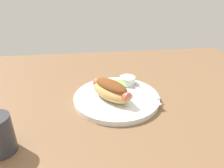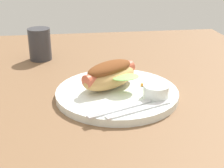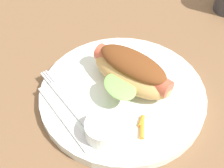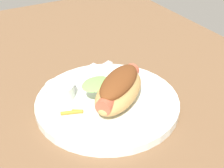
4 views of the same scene
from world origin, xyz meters
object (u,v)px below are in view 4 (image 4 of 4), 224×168
object	(u,v)px
sauce_ramekin	(60,91)
carrot_garnish	(73,112)
plate	(107,103)
hot_dog	(118,88)
knife	(75,77)
fork	(85,77)

from	to	relation	value
sauce_ramekin	carrot_garnish	world-z (taller)	sauce_ramekin
sauce_ramekin	plate	bearing A→B (deg)	56.72
hot_dog	knife	size ratio (longest dim) A/B	1.08
plate	fork	world-z (taller)	fork
hot_dog	knife	bearing A→B (deg)	70.46
fork	carrot_garnish	size ratio (longest dim) A/B	3.83
fork	carrot_garnish	bearing A→B (deg)	-147.61
plate	sauce_ramekin	distance (cm)	9.12
plate	fork	distance (cm)	8.80
hot_dog	knife	distance (cm)	12.61
hot_dog	fork	xyz separation A→B (cm)	(-10.54, -1.80, -2.83)
fork	carrot_garnish	xyz separation A→B (cm)	(9.62, -6.81, 0.13)
fork	sauce_ramekin	bearing A→B (deg)	-173.08
knife	hot_dog	bearing A→B (deg)	-93.88
hot_dog	knife	xyz separation A→B (cm)	(-11.72, -3.65, -2.85)
sauce_ramekin	fork	distance (cm)	8.03
knife	carrot_garnish	bearing A→B (deg)	-135.83
plate	hot_dog	bearing A→B (deg)	36.44
plate	hot_dog	world-z (taller)	hot_dog
plate	carrot_garnish	size ratio (longest dim) A/B	6.76
sauce_ramekin	carrot_garnish	xyz separation A→B (cm)	(5.74, 0.12, -1.07)
sauce_ramekin	carrot_garnish	distance (cm)	5.84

